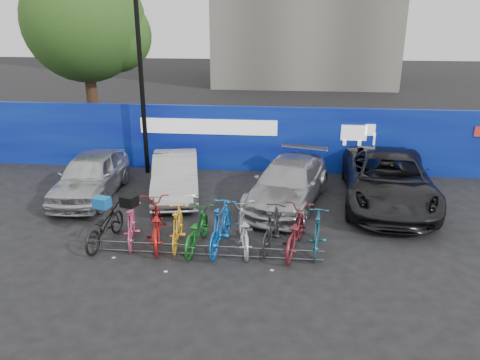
# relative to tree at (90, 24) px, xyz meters

# --- Properties ---
(ground) EXTENTS (100.00, 100.00, 0.00)m
(ground) POSITION_rel_tree_xyz_m (6.77, -10.06, -5.07)
(ground) COLOR black
(ground) RESTS_ON ground
(hoarding) EXTENTS (22.00, 0.18, 2.40)m
(hoarding) POSITION_rel_tree_xyz_m (6.78, -4.06, -3.86)
(hoarding) COLOR #0A0F8D
(hoarding) RESTS_ON ground
(tree) EXTENTS (5.40, 5.20, 7.80)m
(tree) POSITION_rel_tree_xyz_m (0.00, 0.00, 0.00)
(tree) COLOR #382314
(tree) RESTS_ON ground
(lamppost) EXTENTS (0.25, 0.50, 6.11)m
(lamppost) POSITION_rel_tree_xyz_m (3.57, -4.66, -1.80)
(lamppost) COLOR black
(lamppost) RESTS_ON ground
(bike_rack) EXTENTS (5.60, 0.03, 0.30)m
(bike_rack) POSITION_rel_tree_xyz_m (6.77, -10.66, -4.91)
(bike_rack) COLOR #595B60
(bike_rack) RESTS_ON ground
(car_0) EXTENTS (1.84, 4.17, 1.39)m
(car_0) POSITION_rel_tree_xyz_m (2.48, -7.13, -4.37)
(car_0) COLOR #B0B1B5
(car_0) RESTS_ON ground
(car_1) EXTENTS (2.19, 4.19, 1.31)m
(car_1) POSITION_rel_tree_xyz_m (5.14, -6.76, -4.41)
(car_1) COLOR #A1A2A6
(car_1) RESTS_ON ground
(car_2) EXTENTS (2.96, 4.90, 1.33)m
(car_2) POSITION_rel_tree_xyz_m (8.71, -7.12, -4.40)
(car_2) COLOR #A1A2A5
(car_2) RESTS_ON ground
(car_3) EXTENTS (2.98, 5.71, 1.54)m
(car_3) POSITION_rel_tree_xyz_m (11.72, -6.75, -4.30)
(car_3) COLOR black
(car_3) RESTS_ON ground
(bike_0) EXTENTS (0.89, 1.94, 0.98)m
(bike_0) POSITION_rel_tree_xyz_m (4.11, -10.24, -4.58)
(bike_0) COLOR black
(bike_0) RESTS_ON ground
(bike_1) EXTENTS (0.86, 1.76, 1.02)m
(bike_1) POSITION_rel_tree_xyz_m (4.78, -10.15, -4.56)
(bike_1) COLOR #CB4672
(bike_1) RESTS_ON ground
(bike_2) EXTENTS (1.25, 2.22, 1.11)m
(bike_2) POSITION_rel_tree_xyz_m (5.40, -10.11, -4.52)
(bike_2) COLOR #B11715
(bike_2) RESTS_ON ground
(bike_3) EXTENTS (0.62, 1.72, 1.02)m
(bike_3) POSITION_rel_tree_xyz_m (5.98, -10.19, -4.56)
(bike_3) COLOR yellow
(bike_3) RESTS_ON ground
(bike_4) EXTENTS (0.85, 1.93, 0.98)m
(bike_4) POSITION_rel_tree_xyz_m (6.47, -10.24, -4.58)
(bike_4) COLOR #116A1B
(bike_4) RESTS_ON ground
(bike_5) EXTENTS (0.81, 2.04, 1.19)m
(bike_5) POSITION_rel_tree_xyz_m (7.07, -10.22, -4.47)
(bike_5) COLOR blue
(bike_5) RESTS_ON ground
(bike_6) EXTENTS (1.05, 2.07, 1.04)m
(bike_6) POSITION_rel_tree_xyz_m (7.60, -10.10, -4.55)
(bike_6) COLOR #B3B7BB
(bike_6) RESTS_ON ground
(bike_7) EXTENTS (0.89, 1.84, 1.07)m
(bike_7) POSITION_rel_tree_xyz_m (8.33, -10.03, -4.54)
(bike_7) COLOR #262628
(bike_7) RESTS_ON ground
(bike_8) EXTENTS (1.09, 2.14, 1.07)m
(bike_8) POSITION_rel_tree_xyz_m (8.88, -10.16, -4.53)
(bike_8) COLOR maroon
(bike_8) RESTS_ON ground
(bike_9) EXTENTS (0.64, 1.74, 1.02)m
(bike_9) POSITION_rel_tree_xyz_m (9.42, -10.13, -4.56)
(bike_9) COLOR #1C5871
(bike_9) RESTS_ON ground
(cargo_crate) EXTENTS (0.44, 0.38, 0.27)m
(cargo_crate) POSITION_rel_tree_xyz_m (4.11, -10.24, -3.95)
(cargo_crate) COLOR #145BA8
(cargo_crate) RESTS_ON bike_0
(cargo_topcase) EXTENTS (0.45, 0.42, 0.27)m
(cargo_topcase) POSITION_rel_tree_xyz_m (4.78, -10.15, -3.92)
(cargo_topcase) COLOR black
(cargo_topcase) RESTS_ON bike_1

